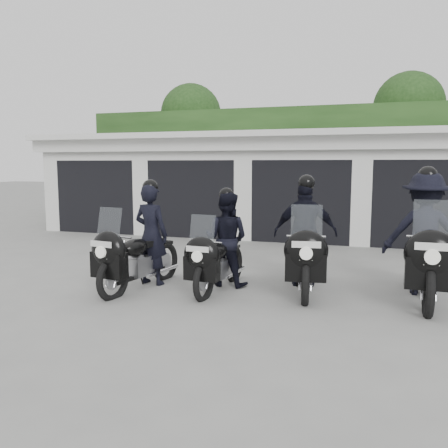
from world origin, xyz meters
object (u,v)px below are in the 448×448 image
(police_bike_c, at_px, (305,239))
(police_bike_b, at_px, (222,245))
(police_bike_a, at_px, (141,244))
(police_bike_d, at_px, (425,240))

(police_bike_c, bearing_deg, police_bike_b, -172.24)
(police_bike_b, bearing_deg, police_bike_c, 20.49)
(police_bike_a, xyz_separation_m, police_bike_d, (4.51, 0.88, 0.16))
(police_bike_c, distance_m, police_bike_d, 1.87)
(police_bike_a, relative_size, police_bike_b, 1.07)
(police_bike_a, relative_size, police_bike_d, 0.88)
(police_bike_a, height_order, police_bike_d, police_bike_d)
(police_bike_d, bearing_deg, police_bike_b, -171.31)
(police_bike_b, bearing_deg, police_bike_d, 11.75)
(police_bike_c, height_order, police_bike_d, police_bike_d)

